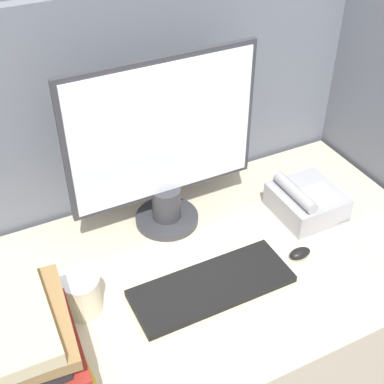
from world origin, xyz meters
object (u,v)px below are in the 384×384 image
at_px(monitor, 164,150).
at_px(desk_telephone, 306,201).
at_px(coffee_cup, 82,294).
at_px(keyboard, 212,286).
at_px(mouse, 300,253).
at_px(book_stack, 18,351).

relative_size(monitor, desk_telephone, 2.81).
height_order(monitor, desk_telephone, monitor).
bearing_deg(monitor, coffee_cup, -146.57).
height_order(keyboard, mouse, mouse).
bearing_deg(coffee_cup, keyboard, -15.00).
bearing_deg(book_stack, desk_telephone, 13.39).
xyz_separation_m(mouse, desk_telephone, (0.13, 0.15, 0.03)).
xyz_separation_m(monitor, desk_telephone, (0.40, -0.16, -0.21)).
height_order(monitor, keyboard, monitor).
distance_m(monitor, coffee_cup, 0.45).
bearing_deg(desk_telephone, keyboard, -160.14).
height_order(monitor, book_stack, monitor).
distance_m(keyboard, desk_telephone, 0.44).
height_order(book_stack, desk_telephone, book_stack).
distance_m(mouse, coffee_cup, 0.61).
bearing_deg(book_stack, keyboard, 7.83).
distance_m(monitor, book_stack, 0.65).
bearing_deg(mouse, monitor, 130.90).
bearing_deg(keyboard, monitor, 88.41).
bearing_deg(monitor, book_stack, -143.68).
bearing_deg(monitor, desk_telephone, -21.59).
distance_m(keyboard, book_stack, 0.52).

